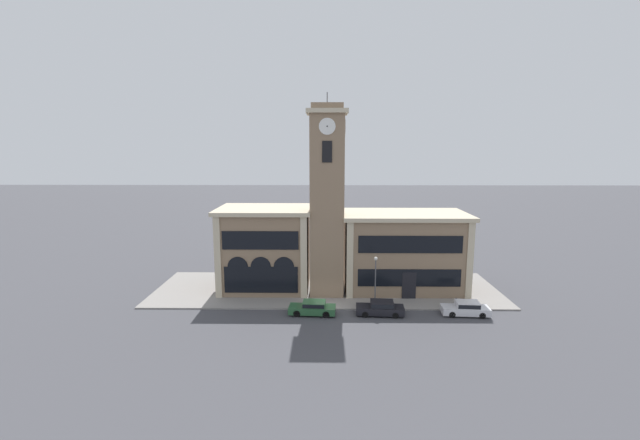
{
  "coord_description": "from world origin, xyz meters",
  "views": [
    {
      "loc": [
        -0.19,
        -41.31,
        16.21
      ],
      "look_at": [
        -0.73,
        3.18,
        8.75
      ],
      "focal_mm": 24.0,
      "sensor_mm": 36.0,
      "label": 1
    }
  ],
  "objects_px": {
    "parked_car_mid": "(381,308)",
    "bollard": "(456,303)",
    "street_lamp": "(376,274)",
    "parked_car_far": "(466,308)",
    "parked_car_near": "(313,308)"
  },
  "relations": [
    {
      "from": "parked_car_far",
      "to": "street_lamp",
      "type": "xyz_separation_m",
      "value": [
        -8.79,
        1.49,
        2.97
      ]
    },
    {
      "from": "parked_car_mid",
      "to": "bollard",
      "type": "relative_size",
      "value": 4.53
    },
    {
      "from": "parked_car_near",
      "to": "bollard",
      "type": "xyz_separation_m",
      "value": [
        14.56,
        1.55,
        -0.04
      ]
    },
    {
      "from": "parked_car_near",
      "to": "street_lamp",
      "type": "xyz_separation_m",
      "value": [
        6.29,
        1.49,
        2.99
      ]
    },
    {
      "from": "parked_car_near",
      "to": "parked_car_mid",
      "type": "xyz_separation_m",
      "value": [
        6.68,
        -0.0,
        0.01
      ]
    },
    {
      "from": "parked_car_mid",
      "to": "bollard",
      "type": "distance_m",
      "value": 8.03
    },
    {
      "from": "parked_car_far",
      "to": "bollard",
      "type": "distance_m",
      "value": 1.64
    },
    {
      "from": "parked_car_mid",
      "to": "parked_car_far",
      "type": "bearing_deg",
      "value": -176.04
    },
    {
      "from": "street_lamp",
      "to": "bollard",
      "type": "bearing_deg",
      "value": 0.42
    },
    {
      "from": "bollard",
      "to": "parked_car_far",
      "type": "bearing_deg",
      "value": -71.52
    },
    {
      "from": "street_lamp",
      "to": "bollard",
      "type": "xyz_separation_m",
      "value": [
        8.27,
        0.06,
        -3.03
      ]
    },
    {
      "from": "parked_car_far",
      "to": "parked_car_near",
      "type": "bearing_deg",
      "value": 3.96
    },
    {
      "from": "parked_car_far",
      "to": "bollard",
      "type": "bearing_deg",
      "value": -67.56
    },
    {
      "from": "parked_car_near",
      "to": "parked_car_far",
      "type": "relative_size",
      "value": 1.0
    },
    {
      "from": "parked_car_mid",
      "to": "bollard",
      "type": "xyz_separation_m",
      "value": [
        7.88,
        1.55,
        -0.06
      ]
    }
  ]
}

